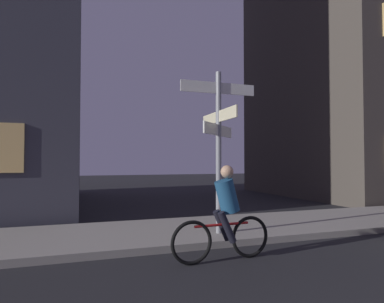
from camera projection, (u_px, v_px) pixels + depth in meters
name	position (u px, v px, depth m)	size (l,w,h in m)	color
sidewalk_kerb	(198.00, 230.00, 7.63)	(40.00, 2.79, 0.14)	gray
signpost	(219.00, 135.00, 7.08)	(1.72, 1.77, 3.48)	gray
cyclist	(225.00, 216.00, 5.54)	(1.82, 0.35, 1.61)	black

